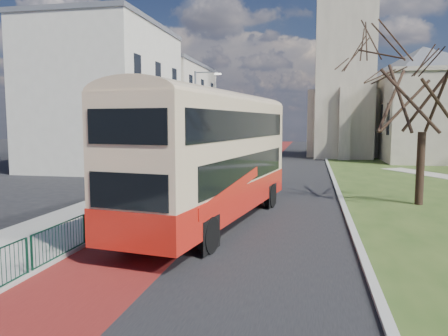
# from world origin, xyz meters

# --- Properties ---
(ground) EXTENTS (160.00, 160.00, 0.00)m
(ground) POSITION_xyz_m (0.00, 0.00, 0.00)
(ground) COLOR black
(ground) RESTS_ON ground
(road_carriageway) EXTENTS (9.00, 120.00, 0.01)m
(road_carriageway) POSITION_xyz_m (1.50, 20.00, 0.01)
(road_carriageway) COLOR black
(road_carriageway) RESTS_ON ground
(bus_lane) EXTENTS (3.40, 120.00, 0.01)m
(bus_lane) POSITION_xyz_m (-1.20, 20.00, 0.01)
(bus_lane) COLOR #591414
(bus_lane) RESTS_ON ground
(pavement_west) EXTENTS (4.00, 120.00, 0.12)m
(pavement_west) POSITION_xyz_m (-5.00, 20.00, 0.06)
(pavement_west) COLOR gray
(pavement_west) RESTS_ON ground
(kerb_west) EXTENTS (0.25, 120.00, 0.13)m
(kerb_west) POSITION_xyz_m (-3.00, 20.00, 0.07)
(kerb_west) COLOR #999993
(kerb_west) RESTS_ON ground
(kerb_east) EXTENTS (0.25, 80.00, 0.13)m
(kerb_east) POSITION_xyz_m (6.10, 22.00, 0.07)
(kerb_east) COLOR #999993
(kerb_east) RESTS_ON ground
(pedestrian_railing) EXTENTS (0.07, 24.00, 1.12)m
(pedestrian_railing) POSITION_xyz_m (-2.95, 4.00, 0.55)
(pedestrian_railing) COLOR #0C3625
(pedestrian_railing) RESTS_ON ground
(gothic_church) EXTENTS (16.38, 18.00, 40.00)m
(gothic_church) POSITION_xyz_m (12.56, 38.00, 13.13)
(gothic_church) COLOR gray
(gothic_church) RESTS_ON ground
(street_block_near) EXTENTS (10.30, 14.30, 13.00)m
(street_block_near) POSITION_xyz_m (-14.00, 22.00, 6.51)
(street_block_near) COLOR beige
(street_block_near) RESTS_ON ground
(street_block_far) EXTENTS (10.30, 16.30, 11.50)m
(street_block_far) POSITION_xyz_m (-14.00, 38.00, 5.76)
(street_block_far) COLOR beige
(street_block_far) RESTS_ON ground
(streetlamp) EXTENTS (2.13, 0.18, 8.00)m
(streetlamp) POSITION_xyz_m (-4.35, 18.00, 4.59)
(streetlamp) COLOR gray
(streetlamp) RESTS_ON pavement_west
(bus) EXTENTS (4.80, 12.81, 5.23)m
(bus) POSITION_xyz_m (0.58, 1.84, 2.98)
(bus) COLOR #B61A10
(bus) RESTS_ON ground
(winter_tree_near) EXTENTS (8.19, 8.19, 9.41)m
(winter_tree_near) POSITION_xyz_m (9.86, 7.91, 6.56)
(winter_tree_near) COLOR black
(winter_tree_near) RESTS_ON grass_green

